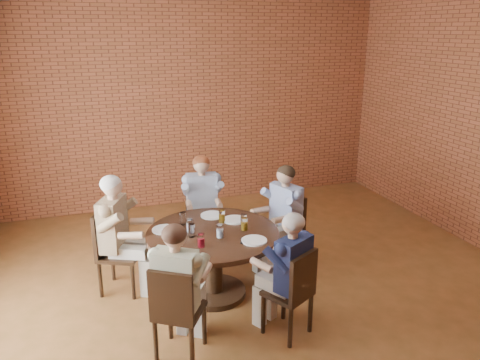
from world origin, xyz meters
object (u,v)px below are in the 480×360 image
object	(u,v)px
dining_table	(213,251)
diner_a	(282,218)
diner_d	(179,291)
smartphone	(244,241)
diner_c	(119,235)
chair_b	(202,214)
chair_a	(287,228)
diner_b	(203,206)
diner_e	(288,275)
chair_c	(113,247)
chair_e	(294,290)
chair_d	(176,309)

from	to	relation	value
dining_table	diner_a	size ratio (longest dim) A/B	1.09
diner_d	smartphone	distance (m)	0.93
diner_c	smartphone	distance (m)	1.39
chair_b	smartphone	world-z (taller)	chair_b
chair_b	chair_a	bearing A→B (deg)	-32.94
diner_d	chair_b	bearing A→B (deg)	-77.00
dining_table	diner_d	world-z (taller)	diner_d
diner_b	diner_e	size ratio (longest dim) A/B	1.04
chair_a	diner_c	distance (m)	1.96
diner_d	smartphone	size ratio (longest dim) A/B	10.01
chair_b	chair_c	distance (m)	1.34
chair_a	chair_b	xyz separation A→B (m)	(-0.85, 0.75, 0.00)
diner_a	diner_b	xyz separation A→B (m)	(-0.79, 0.70, 0.00)
chair_b	diner_c	world-z (taller)	diner_c
chair_a	smartphone	distance (m)	1.08
chair_c	diner_c	size ratio (longest dim) A/B	0.70
diner_b	diner_d	world-z (taller)	diner_b
diner_d	smartphone	xyz separation A→B (m)	(0.77, 0.51, 0.12)
diner_d	chair_e	size ratio (longest dim) A/B	1.43
chair_a	chair_d	size ratio (longest dim) A/B	1.01
chair_e	smartphone	distance (m)	0.72
chair_c	diner_b	bearing A→B (deg)	-38.83
dining_table	diner_c	xyz separation A→B (m)	(-0.93, 0.44, 0.14)
chair_c	chair_d	bearing A→B (deg)	-137.72
diner_e	chair_b	bearing A→B (deg)	-109.86
dining_table	chair_d	xyz separation A→B (m)	(-0.58, -0.90, -0.04)
diner_a	chair_e	size ratio (longest dim) A/B	1.45
diner_c	diner_d	world-z (taller)	diner_c
diner_a	diner_b	bearing A→B (deg)	-151.13
diner_e	smartphone	bearing A→B (deg)	-94.36
diner_b	diner_e	world-z (taller)	diner_b
diner_c	diner_e	bearing A→B (deg)	-107.78
diner_a	chair_e	xyz separation A→B (m)	(-0.44, -1.27, -0.16)
dining_table	diner_c	size ratio (longest dim) A/B	1.05
diner_e	chair_a	bearing A→B (deg)	-142.49
diner_e	chair_c	bearing A→B (deg)	-70.90
diner_a	diner_d	bearing A→B (deg)	-71.34
chair_e	diner_a	bearing A→B (deg)	-137.62
diner_b	chair_d	xyz separation A→B (m)	(-0.74, -1.94, -0.15)
chair_a	diner_e	xyz separation A→B (m)	(-0.54, -1.23, 0.12)
chair_d	diner_b	bearing A→B (deg)	-77.91
chair_e	smartphone	size ratio (longest dim) A/B	7.00
smartphone	diner_b	bearing A→B (deg)	112.47
diner_a	chair_b	bearing A→B (deg)	-154.57
chair_c	diner_e	distance (m)	2.00
chair_c	diner_e	bearing A→B (deg)	-107.04
dining_table	diner_b	size ratio (longest dim) A/B	1.09
chair_b	diner_b	world-z (taller)	diner_b
chair_c	chair_a	bearing A→B (deg)	-67.95
chair_a	diner_d	size ratio (longest dim) A/B	0.72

